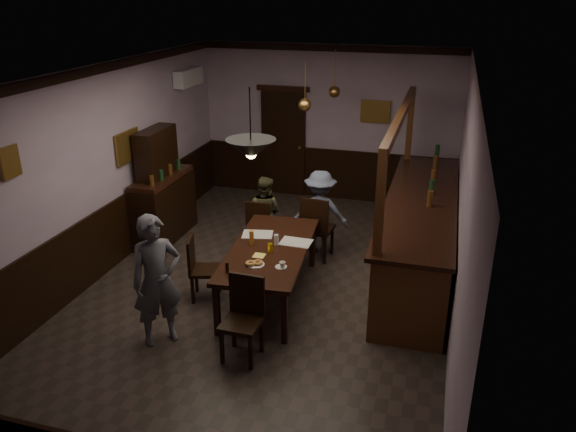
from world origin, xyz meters
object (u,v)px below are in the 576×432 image
(chair_far_right, at_px, (316,226))
(person_seated_right, at_px, (320,212))
(bar_counter, at_px, (419,233))
(pendant_brass_mid, at_px, (305,105))
(soda_can, at_px, (270,248))
(pendant_brass_far, at_px, (334,92))
(chair_far_left, at_px, (260,225))
(chair_near, at_px, (244,314))
(person_standing, at_px, (157,281))
(pendant_iron, at_px, (251,149))
(dining_table, at_px, (270,252))
(chair_side, at_px, (199,265))
(sideboard, at_px, (162,196))
(person_seated_left, at_px, (264,212))
(coffee_cup, at_px, (282,265))

(chair_far_right, xyz_separation_m, person_seated_right, (-0.01, 0.29, 0.11))
(bar_counter, relative_size, pendant_brass_mid, 5.29)
(soda_can, distance_m, pendant_brass_far, 3.57)
(chair_far_left, height_order, chair_near, chair_near)
(person_standing, distance_m, pendant_iron, 1.90)
(dining_table, bearing_deg, person_seated_right, 78.38)
(soda_can, bearing_deg, chair_side, -170.25)
(chair_side, xyz_separation_m, sideboard, (-1.42, 1.69, 0.26))
(pendant_iron, height_order, pendant_brass_mid, same)
(chair_near, xyz_separation_m, sideboard, (-2.44, 2.72, 0.21))
(person_seated_right, xyz_separation_m, pendant_brass_far, (-0.14, 1.54, 1.62))
(chair_far_left, distance_m, person_seated_right, 0.96)
(chair_near, xyz_separation_m, person_standing, (-1.06, -0.02, 0.27))
(sideboard, bearing_deg, pendant_brass_far, 34.40)
(bar_counter, bearing_deg, chair_far_right, -176.59)
(sideboard, xyz_separation_m, pendant_brass_far, (2.51, 1.72, 1.55))
(chair_far_left, relative_size, chair_far_right, 0.88)
(bar_counter, distance_m, pendant_brass_far, 2.95)
(person_standing, bearing_deg, sideboard, 72.60)
(pendant_brass_mid, bearing_deg, pendant_brass_far, 80.92)
(pendant_iron, bearing_deg, chair_far_left, 106.94)
(chair_side, distance_m, soda_can, 1.02)
(person_seated_left, height_order, coffee_cup, person_seated_left)
(chair_side, relative_size, bar_counter, 0.21)
(bar_counter, xyz_separation_m, pendant_brass_mid, (-1.89, 0.48, 1.69))
(chair_far_right, bearing_deg, soda_can, 84.25)
(coffee_cup, distance_m, soda_can, 0.49)
(person_seated_left, height_order, pendant_brass_mid, pendant_brass_mid)
(chair_far_left, bearing_deg, soda_can, 113.04)
(dining_table, height_order, pendant_iron, pendant_iron)
(chair_near, bearing_deg, sideboard, 133.63)
(soda_can, height_order, pendant_brass_mid, pendant_brass_mid)
(chair_far_right, height_order, soda_can, chair_far_right)
(person_seated_left, distance_m, bar_counter, 2.45)
(sideboard, bearing_deg, dining_table, -31.12)
(person_seated_right, height_order, pendant_brass_mid, pendant_brass_mid)
(sideboard, bearing_deg, chair_side, -49.94)
(person_standing, height_order, soda_can, person_standing)
(person_standing, bearing_deg, person_seated_left, 38.33)
(chair_far_left, height_order, pendant_iron, pendant_iron)
(person_seated_right, distance_m, sideboard, 2.66)
(pendant_brass_far, bearing_deg, sideboard, -145.60)
(chair_near, relative_size, bar_counter, 0.23)
(chair_near, bearing_deg, soda_can, 94.84)
(chair_side, distance_m, person_standing, 1.09)
(person_seated_right, xyz_separation_m, sideboard, (-2.65, -0.18, 0.07))
(pendant_iron, bearing_deg, chair_near, -84.44)
(person_seated_left, bearing_deg, dining_table, 120.72)
(coffee_cup, bearing_deg, chair_far_right, 85.48)
(person_seated_right, relative_size, bar_counter, 0.32)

